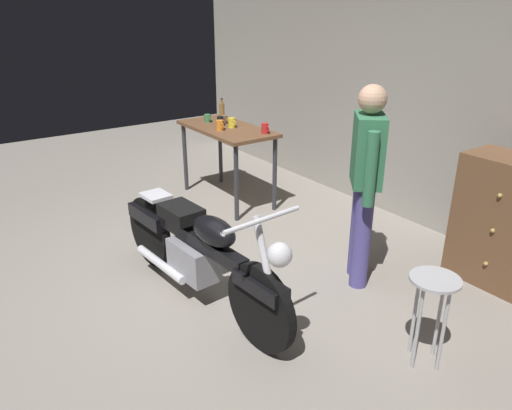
{
  "coord_description": "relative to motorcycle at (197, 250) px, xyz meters",
  "views": [
    {
      "loc": [
        3.12,
        -1.49,
        2.22
      ],
      "look_at": [
        0.03,
        0.7,
        0.65
      ],
      "focal_mm": 34.1,
      "sensor_mm": 36.0,
      "label": 1
    }
  ],
  "objects": [
    {
      "name": "mug_red_diner",
      "position": [
        -1.23,
        1.55,
        0.51
      ],
      "size": [
        0.11,
        0.08,
        0.11
      ],
      "color": "red",
      "rests_on": "workbench"
    },
    {
      "name": "mug_green_speckled",
      "position": [
        -2.08,
        1.32,
        0.5
      ],
      "size": [
        0.11,
        0.08,
        0.09
      ],
      "color": "#3D7F4C",
      "rests_on": "workbench"
    },
    {
      "name": "ground_plane",
      "position": [
        -0.13,
        -0.07,
        -0.45
      ],
      "size": [
        12.0,
        12.0,
        0.0
      ],
      "primitive_type": "plane",
      "color": "gray"
    },
    {
      "name": "mug_brown_stoneware",
      "position": [
        -1.92,
        1.45,
        0.5
      ],
      "size": [
        0.11,
        0.08,
        0.09
      ],
      "color": "brown",
      "rests_on": "workbench"
    },
    {
      "name": "wooden_dresser",
      "position": [
        1.24,
        2.23,
        0.1
      ],
      "size": [
        0.8,
        0.47,
        1.1
      ],
      "color": "brown",
      "rests_on": "ground_plane"
    },
    {
      "name": "person_standing",
      "position": [
        0.5,
        1.28,
        0.48
      ],
      "size": [
        0.45,
        0.41,
        1.67
      ],
      "rotation": [
        0.0,
        0.0,
        2.43
      ],
      "color": "#504991",
      "rests_on": "ground_plane"
    },
    {
      "name": "back_wall",
      "position": [
        -0.13,
        2.73,
        1.1
      ],
      "size": [
        8.0,
        0.12,
        3.1
      ],
      "primitive_type": "cube",
      "color": "gray",
      "rests_on": "ground_plane"
    },
    {
      "name": "motorcycle",
      "position": [
        0.0,
        0.0,
        0.0
      ],
      "size": [
        2.19,
        0.6,
        1.0
      ],
      "rotation": [
        0.0,
        0.0,
        0.08
      ],
      "color": "black",
      "rests_on": "ground_plane"
    },
    {
      "name": "workbench",
      "position": [
        -1.73,
        1.37,
        0.34
      ],
      "size": [
        1.3,
        0.64,
        0.9
      ],
      "color": "brown",
      "rests_on": "ground_plane"
    },
    {
      "name": "bottle",
      "position": [
        -2.19,
        1.59,
        0.55
      ],
      "size": [
        0.06,
        0.06,
        0.24
      ],
      "color": "olive",
      "rests_on": "workbench"
    },
    {
      "name": "mug_orange_travel",
      "position": [
        -1.64,
        1.22,
        0.51
      ],
      "size": [
        0.12,
        0.08,
        0.11
      ],
      "color": "orange",
      "rests_on": "workbench"
    },
    {
      "name": "mug_black_matte",
      "position": [
        -1.84,
        1.35,
        0.5
      ],
      "size": [
        0.11,
        0.08,
        0.11
      ],
      "color": "black",
      "rests_on": "workbench"
    },
    {
      "name": "shop_stool",
      "position": [
        1.51,
        0.86,
        0.05
      ],
      "size": [
        0.32,
        0.32,
        0.64
      ],
      "color": "#B2B2B7",
      "rests_on": "ground_plane"
    },
    {
      "name": "mug_yellow_tall",
      "position": [
        -1.67,
        1.41,
        0.51
      ],
      "size": [
        0.12,
        0.08,
        0.11
      ],
      "color": "yellow",
      "rests_on": "workbench"
    }
  ]
}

